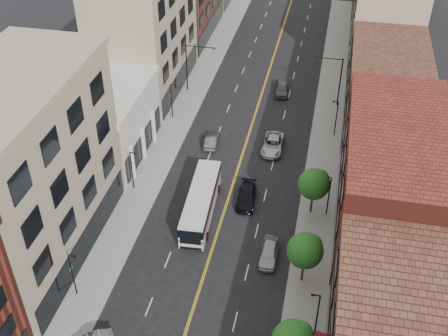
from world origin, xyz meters
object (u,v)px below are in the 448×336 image
Objects in this scene: car_lane_behind at (212,140)px; car_lane_b at (273,144)px; city_bus at (201,201)px; car_lane_a at (246,197)px; car_parked_far at (269,253)px; car_lane_c at (282,88)px.

car_lane_b reaches higher than car_lane_behind.
city_bus is at bearing -113.53° from car_lane_b.
city_bus is at bearing 93.57° from car_lane_behind.
city_bus is 15.12m from car_lane_b.
car_lane_behind is at bearing 94.60° from city_bus.
car_lane_a is 0.89× the size of car_lane_b.
car_lane_behind is 12.08m from car_lane_a.
city_bus reaches higher than car_lane_behind.
car_parked_far is 0.91× the size of car_lane_a.
car_parked_far is at bearing -35.39° from city_bus.
car_parked_far is 33.80m from car_lane_c.
car_lane_c reaches higher than car_parked_far.
car_parked_far is at bearing -68.42° from car_lane_a.
car_lane_a is (-3.72, 8.13, -0.05)m from car_parked_far.
car_lane_b is at bearing 63.49° from city_bus.
city_bus is at bearing -148.75° from car_lane_a.
city_bus is at bearing -105.23° from car_lane_c.
city_bus reaches higher than car_lane_a.
car_lane_c is (7.07, 15.25, 0.12)m from car_lane_behind.
car_parked_far is at bearing -83.67° from car_lane_b.
car_parked_far reaches higher than car_lane_behind.
car_lane_a is at bearing 113.73° from car_parked_far.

